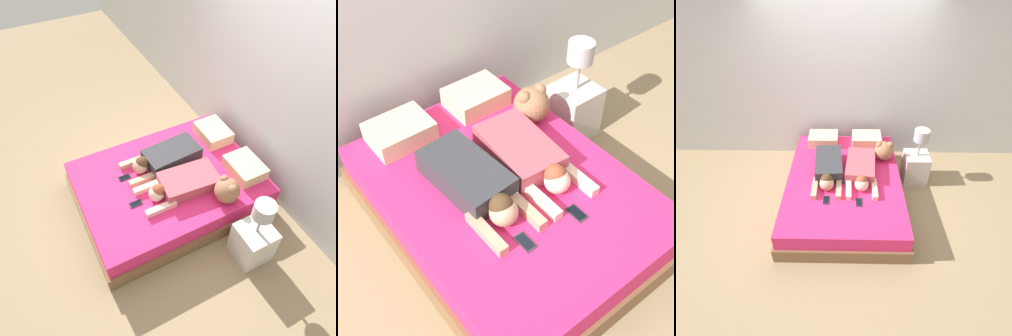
% 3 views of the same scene
% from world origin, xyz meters
% --- Properties ---
extents(ground_plane, '(12.00, 12.00, 0.00)m').
position_xyz_m(ground_plane, '(0.00, 0.00, 0.00)').
color(ground_plane, '#9E8460').
extents(wall_back, '(12.00, 0.06, 2.60)m').
position_xyz_m(wall_back, '(0.00, 1.24, 1.30)').
color(wall_back, silver).
rests_on(wall_back, ground_plane).
extents(bed, '(1.62, 2.18, 0.42)m').
position_xyz_m(bed, '(0.00, 0.00, 0.21)').
color(bed, brown).
rests_on(bed, ground_plane).
extents(pillow_head_left, '(0.46, 0.36, 0.16)m').
position_xyz_m(pillow_head_left, '(-0.35, 0.85, 0.50)').
color(pillow_head_left, beige).
rests_on(pillow_head_left, bed).
extents(pillow_head_right, '(0.46, 0.36, 0.16)m').
position_xyz_m(pillow_head_right, '(0.35, 0.85, 0.50)').
color(pillow_head_right, beige).
rests_on(pillow_head_right, bed).
extents(person_left, '(0.42, 0.98, 0.22)m').
position_xyz_m(person_left, '(-0.22, 0.06, 0.51)').
color(person_left, '#333338').
rests_on(person_left, bed).
extents(person_right, '(0.45, 0.96, 0.21)m').
position_xyz_m(person_right, '(0.23, 0.05, 0.50)').
color(person_right, '#B24C59').
rests_on(person_right, bed).
extents(cell_phone_left, '(0.08, 0.15, 0.01)m').
position_xyz_m(cell_phone_left, '(-0.22, -0.47, 0.43)').
color(cell_phone_left, '#2D2D33').
rests_on(cell_phone_left, bed).
extents(cell_phone_right, '(0.08, 0.15, 0.01)m').
position_xyz_m(cell_phone_right, '(0.20, -0.50, 0.43)').
color(cell_phone_right, '#2D2D33').
rests_on(cell_phone_right, bed).
extents(plush_toy, '(0.29, 0.29, 0.30)m').
position_xyz_m(plush_toy, '(0.59, 0.43, 0.57)').
color(plush_toy, '#996647').
rests_on(plush_toy, bed).
extents(nightstand, '(0.36, 0.36, 0.91)m').
position_xyz_m(nightstand, '(1.11, 0.45, 0.31)').
color(nightstand, beige).
rests_on(nightstand, ground_plane).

